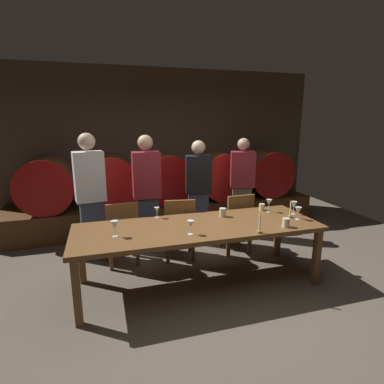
{
  "coord_description": "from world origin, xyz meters",
  "views": [
    {
      "loc": [
        -1.07,
        -2.93,
        1.89
      ],
      "look_at": [
        -0.07,
        0.42,
        1.06
      ],
      "focal_mm": 28.56,
      "sensor_mm": 36.0,
      "label": 1
    }
  ],
  "objects_px": {
    "wine_barrel_far_right": "(264,173)",
    "wine_glass_far_left": "(115,225)",
    "wine_barrel_center": "(165,178)",
    "chair_center": "(180,226)",
    "chair_left": "(122,230)",
    "wine_glass_right": "(298,211)",
    "wine_barrel_left": "(111,181)",
    "dining_table": "(198,230)",
    "cup_center": "(286,223)",
    "candle_right": "(290,213)",
    "guest_center_left": "(147,194)",
    "chair_right": "(237,220)",
    "candle_left": "(259,227)",
    "wine_barrel_far_left": "(47,184)",
    "wine_glass_left": "(157,210)",
    "guest_far_right": "(242,187)",
    "cup_right": "(262,207)",
    "wine_barrel_right": "(218,175)",
    "wine_glass_far_right": "(294,205)",
    "wine_glass_center_right": "(269,203)",
    "guest_far_left": "(91,196)",
    "cup_left": "(223,212)",
    "guest_center_right": "(198,192)"
  },
  "relations": [
    {
      "from": "guest_center_right",
      "to": "cup_left",
      "type": "distance_m",
      "value": 1.0
    },
    {
      "from": "wine_barrel_far_right",
      "to": "wine_glass_right",
      "type": "relative_size",
      "value": 5.63
    },
    {
      "from": "wine_barrel_left",
      "to": "chair_center",
      "type": "xyz_separation_m",
      "value": [
        0.83,
        -1.43,
        -0.4
      ]
    },
    {
      "from": "guest_center_left",
      "to": "candle_right",
      "type": "distance_m",
      "value": 1.95
    },
    {
      "from": "wine_barrel_center",
      "to": "guest_far_right",
      "type": "relative_size",
      "value": 0.54
    },
    {
      "from": "wine_barrel_center",
      "to": "chair_center",
      "type": "height_order",
      "value": "wine_barrel_center"
    },
    {
      "from": "chair_center",
      "to": "wine_glass_far_right",
      "type": "relative_size",
      "value": 5.27
    },
    {
      "from": "wine_glass_far_right",
      "to": "cup_center",
      "type": "relative_size",
      "value": 1.65
    },
    {
      "from": "wine_barrel_left",
      "to": "cup_center",
      "type": "relative_size",
      "value": 8.58
    },
    {
      "from": "wine_glass_right",
      "to": "candle_left",
      "type": "bearing_deg",
      "value": -157.71
    },
    {
      "from": "wine_barrel_far_left",
      "to": "guest_center_left",
      "type": "relative_size",
      "value": 0.51
    },
    {
      "from": "wine_barrel_right",
      "to": "wine_glass_right",
      "type": "bearing_deg",
      "value": -86.15
    },
    {
      "from": "wine_barrel_center",
      "to": "wine_glass_far_left",
      "type": "height_order",
      "value": "wine_barrel_center"
    },
    {
      "from": "chair_right",
      "to": "wine_glass_left",
      "type": "distance_m",
      "value": 1.28
    },
    {
      "from": "guest_center_left",
      "to": "cup_right",
      "type": "relative_size",
      "value": 18.6
    },
    {
      "from": "wine_barrel_left",
      "to": "guest_center_right",
      "type": "distance_m",
      "value": 1.55
    },
    {
      "from": "chair_right",
      "to": "guest_center_left",
      "type": "bearing_deg",
      "value": -20.77
    },
    {
      "from": "guest_far_right",
      "to": "wine_glass_center_right",
      "type": "relative_size",
      "value": 9.65
    },
    {
      "from": "wine_barrel_center",
      "to": "chair_left",
      "type": "relative_size",
      "value": 0.98
    },
    {
      "from": "cup_center",
      "to": "cup_right",
      "type": "height_order",
      "value": "cup_center"
    },
    {
      "from": "dining_table",
      "to": "candle_right",
      "type": "xyz_separation_m",
      "value": [
        1.16,
        -0.05,
        0.12
      ]
    },
    {
      "from": "guest_far_right",
      "to": "wine_glass_left",
      "type": "height_order",
      "value": "guest_far_right"
    },
    {
      "from": "chair_center",
      "to": "wine_barrel_far_right",
      "type": "bearing_deg",
      "value": -136.77
    },
    {
      "from": "guest_center_left",
      "to": "cup_left",
      "type": "distance_m",
      "value": 1.18
    },
    {
      "from": "chair_right",
      "to": "candle_left",
      "type": "distance_m",
      "value": 1.17
    },
    {
      "from": "chair_left",
      "to": "cup_right",
      "type": "distance_m",
      "value": 1.86
    },
    {
      "from": "wine_barrel_right",
      "to": "wine_barrel_far_right",
      "type": "xyz_separation_m",
      "value": [
        0.95,
        0.0,
        0.0
      ]
    },
    {
      "from": "guest_far_left",
      "to": "wine_glass_far_right",
      "type": "bearing_deg",
      "value": 148.1
    },
    {
      "from": "wine_barrel_center",
      "to": "chair_center",
      "type": "xyz_separation_m",
      "value": [
        -0.11,
        -1.43,
        -0.4
      ]
    },
    {
      "from": "wine_barrel_left",
      "to": "dining_table",
      "type": "height_order",
      "value": "wine_barrel_left"
    },
    {
      "from": "candle_left",
      "to": "dining_table",
      "type": "bearing_deg",
      "value": 143.1
    },
    {
      "from": "guest_far_left",
      "to": "guest_far_right",
      "type": "xyz_separation_m",
      "value": [
        2.34,
        0.24,
        -0.07
      ]
    },
    {
      "from": "guest_far_right",
      "to": "candle_right",
      "type": "distance_m",
      "value": 1.36
    },
    {
      "from": "guest_center_left",
      "to": "guest_far_right",
      "type": "xyz_separation_m",
      "value": [
        1.58,
        0.22,
        -0.05
      ]
    },
    {
      "from": "wine_barrel_center",
      "to": "wine_glass_far_right",
      "type": "height_order",
      "value": "wine_barrel_center"
    },
    {
      "from": "wine_glass_far_left",
      "to": "cup_center",
      "type": "distance_m",
      "value": 1.86
    },
    {
      "from": "chair_left",
      "to": "wine_glass_right",
      "type": "relative_size",
      "value": 5.73
    },
    {
      "from": "wine_barrel_far_right",
      "to": "wine_glass_right",
      "type": "height_order",
      "value": "wine_barrel_far_right"
    },
    {
      "from": "dining_table",
      "to": "guest_far_left",
      "type": "bearing_deg",
      "value": 137.84
    },
    {
      "from": "wine_glass_center_right",
      "to": "wine_glass_far_right",
      "type": "height_order",
      "value": "same"
    },
    {
      "from": "dining_table",
      "to": "guest_far_right",
      "type": "xyz_separation_m",
      "value": [
        1.16,
        1.31,
        0.15
      ]
    },
    {
      "from": "wine_barrel_left",
      "to": "wine_barrel_right",
      "type": "xyz_separation_m",
      "value": [
        1.94,
        0.0,
        0.0
      ]
    },
    {
      "from": "dining_table",
      "to": "wine_glass_far_left",
      "type": "height_order",
      "value": "wine_glass_far_left"
    },
    {
      "from": "guest_far_right",
      "to": "wine_glass_far_right",
      "type": "bearing_deg",
      "value": 115.21
    },
    {
      "from": "dining_table",
      "to": "guest_far_right",
      "type": "distance_m",
      "value": 1.76
    },
    {
      "from": "candle_left",
      "to": "wine_barrel_far_left",
      "type": "bearing_deg",
      "value": 133.66
    },
    {
      "from": "candle_right",
      "to": "guest_center_left",
      "type": "bearing_deg",
      "value": 144.29
    },
    {
      "from": "wine_barrel_far_right",
      "to": "wine_glass_far_left",
      "type": "relative_size",
      "value": 5.09
    },
    {
      "from": "wine_barrel_center",
      "to": "wine_glass_far_left",
      "type": "xyz_separation_m",
      "value": [
        -0.98,
        -2.2,
        -0.04
      ]
    },
    {
      "from": "wine_barrel_right",
      "to": "guest_center_left",
      "type": "xyz_separation_m",
      "value": [
        -1.48,
        -1.03,
        -0.02
      ]
    }
  ]
}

